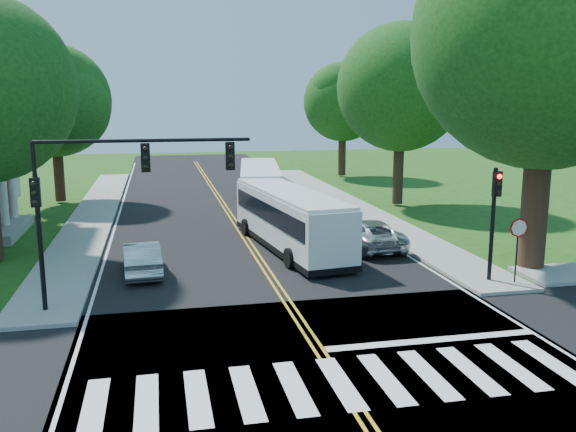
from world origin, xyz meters
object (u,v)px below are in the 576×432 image
object	(u,v)px
suv	(368,234)
bus_follow	(260,187)
dark_sedan	(332,215)
signal_ne	(494,209)
bus_lead	(290,218)
signal_nw	(111,183)
hatchback	(142,258)

from	to	relation	value
suv	bus_follow	bearing A→B (deg)	-75.62
bus_follow	suv	size ratio (longest dim) A/B	2.27
bus_follow	dark_sedan	size ratio (longest dim) A/B	2.77
signal_ne	dark_sedan	bearing A→B (deg)	103.51
signal_ne	bus_lead	world-z (taller)	signal_ne
signal_nw	bus_lead	bearing A→B (deg)	43.58
bus_lead	bus_follow	xyz separation A→B (m)	(0.30, 10.32, 0.05)
bus_follow	suv	distance (m)	11.61
signal_ne	bus_lead	xyz separation A→B (m)	(-6.43, 7.24, -1.47)
suv	bus_lead	bearing A→B (deg)	-14.17
dark_sedan	signal_ne	bearing A→B (deg)	96.08
bus_lead	bus_follow	world-z (taller)	bus_follow
suv	hatchback	bearing A→B (deg)	9.43
bus_lead	dark_sedan	distance (m)	6.07
bus_follow	bus_lead	bearing A→B (deg)	96.53
signal_ne	dark_sedan	size ratio (longest dim) A/B	1.06
bus_lead	signal_ne	bearing A→B (deg)	124.06
hatchback	bus_follow	bearing A→B (deg)	-122.34
bus_follow	suv	xyz separation A→B (m)	(3.40, -11.07, -0.83)
hatchback	suv	distance (m)	10.81
hatchback	suv	xyz separation A→B (m)	(10.57, 2.27, 0.02)
signal_nw	dark_sedan	bearing A→B (deg)	47.38
signal_nw	bus_lead	world-z (taller)	signal_nw
signal_ne	hatchback	size ratio (longest dim) A/B	1.06
signal_ne	hatchback	distance (m)	14.15
signal_ne	bus_lead	distance (m)	9.80
signal_ne	suv	xyz separation A→B (m)	(-2.74, 6.49, -2.25)
signal_ne	bus_follow	xyz separation A→B (m)	(-6.14, 17.56, -1.42)
signal_nw	bus_follow	world-z (taller)	signal_nw
suv	signal_ne	bearing A→B (deg)	110.18
signal_nw	bus_lead	distance (m)	10.91
bus_follow	suv	bearing A→B (deg)	115.25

